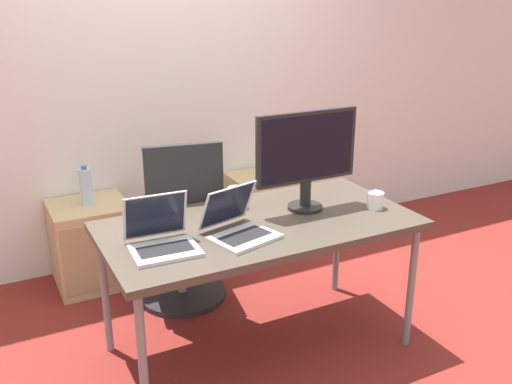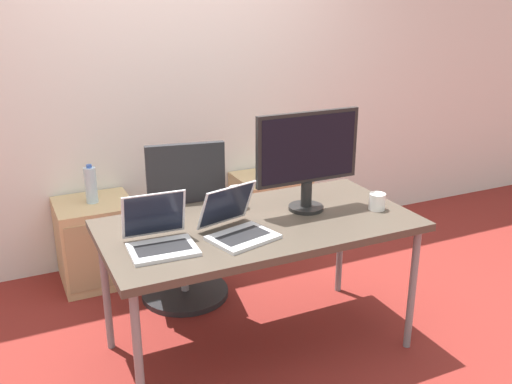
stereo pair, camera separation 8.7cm
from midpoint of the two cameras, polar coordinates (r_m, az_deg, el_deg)
name	(u,v)px [view 1 (the left image)]	position (r m, az deg, el deg)	size (l,w,h in m)	color
ground_plane	(259,346)	(3.30, -0.45, -15.18)	(14.00, 14.00, 0.00)	maroon
wall_back	(164,78)	(4.10, -9.82, 11.14)	(10.00, 0.05, 2.60)	silver
desk	(260,231)	(2.96, -0.48, -3.90)	(1.62, 0.82, 0.75)	#473D33
office_chair	(182,243)	(3.56, -8.13, -5.07)	(0.56, 0.59, 1.08)	#232326
cabinet_left	(92,244)	(3.98, -16.69, -4.98)	(0.49, 0.47, 0.56)	tan
cabinet_right	(265,211)	(4.36, 0.29, -1.93)	(0.49, 0.47, 0.56)	tan
water_bottle	(86,187)	(3.84, -17.28, 0.52)	(0.08, 0.08, 0.26)	silver
laptop_left	(239,226)	(2.76, -2.65, -3.45)	(0.35, 0.39, 0.23)	silver
laptop_right	(162,238)	(2.66, -10.33, -4.60)	(0.31, 0.31, 0.24)	silver
monitor	(307,155)	(3.02, 4.26, 3.69)	(0.59, 0.19, 0.54)	black
coffee_cup_white	(375,200)	(3.16, 11.09, -0.81)	(0.09, 0.09, 0.09)	white
coffee_cup_brown	(236,197)	(3.11, -2.84, -0.55)	(0.09, 0.09, 0.12)	maroon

